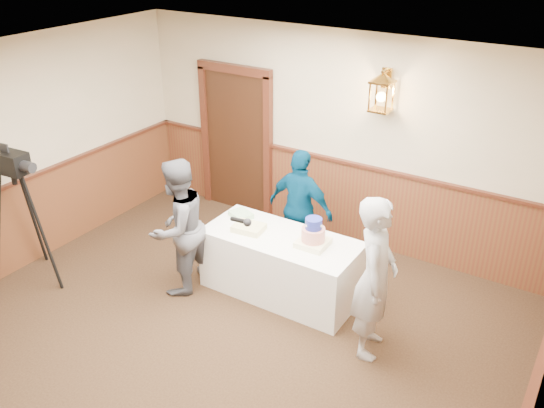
% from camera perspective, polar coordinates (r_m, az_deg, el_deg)
% --- Properties ---
extents(ground, '(7.00, 7.00, 0.00)m').
position_cam_1_polar(ground, '(5.81, -10.27, -17.41)').
color(ground, black).
rests_on(ground, ground).
extents(room_shell, '(6.02, 7.02, 2.81)m').
position_cam_1_polar(room_shell, '(5.21, -8.77, -2.14)').
color(room_shell, '#BFB38F').
rests_on(room_shell, ground).
extents(display_table, '(1.80, 0.80, 0.75)m').
position_cam_1_polar(display_table, '(6.72, 0.91, -6.03)').
color(display_table, white).
rests_on(display_table, ground).
extents(tiered_cake, '(0.33, 0.33, 0.34)m').
position_cam_1_polar(tiered_cake, '(6.31, 4.10, -3.08)').
color(tiered_cake, '#FFF8C4').
rests_on(tiered_cake, display_table).
extents(sheet_cake_yellow, '(0.37, 0.30, 0.07)m').
position_cam_1_polar(sheet_cake_yellow, '(6.64, -2.32, -2.37)').
color(sheet_cake_yellow, '#E5D489').
rests_on(sheet_cake_yellow, display_table).
extents(sheet_cake_green, '(0.32, 0.29, 0.06)m').
position_cam_1_polar(sheet_cake_green, '(6.94, -3.09, -1.06)').
color(sheet_cake_green, '#A6E3A0').
rests_on(sheet_cake_green, display_table).
extents(interviewer, '(1.49, 0.83, 1.64)m').
position_cam_1_polar(interviewer, '(6.65, -9.29, -2.31)').
color(interviewer, '#54555C').
rests_on(interviewer, ground).
extents(baker, '(0.56, 0.71, 1.73)m').
position_cam_1_polar(baker, '(5.71, 10.17, -7.21)').
color(baker, '#A5A6AB').
rests_on(baker, ground).
extents(assistant_p, '(0.92, 0.44, 1.53)m').
position_cam_1_polar(assistant_p, '(7.11, 2.84, -0.46)').
color(assistant_p, '#023253').
rests_on(assistant_p, ground).
extents(tv_camera_rig, '(0.66, 0.61, 1.67)m').
position_cam_1_polar(tv_camera_rig, '(7.36, -23.33, -1.95)').
color(tv_camera_rig, black).
rests_on(tv_camera_rig, ground).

